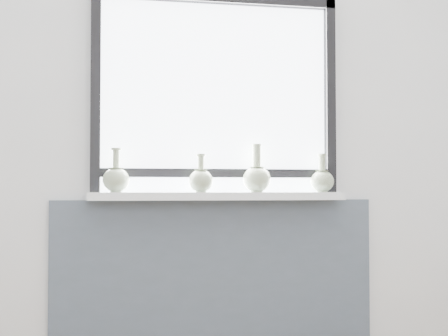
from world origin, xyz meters
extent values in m
cube|color=silver|center=(0.00, 1.81, 1.30)|extent=(3.60, 0.02, 2.60)
cube|color=#485365|center=(0.00, 1.78, 0.43)|extent=(1.70, 0.03, 0.86)
cube|color=white|center=(0.00, 1.71, 0.88)|extent=(1.32, 0.18, 0.04)
cube|color=black|center=(-0.62, 1.76, 1.43)|extent=(0.05, 0.06, 1.05)
cube|color=black|center=(0.62, 1.76, 1.43)|extent=(0.05, 0.06, 1.05)
cube|color=black|center=(0.00, 1.76, 1.00)|extent=(1.20, 0.05, 0.04)
cube|color=white|center=(0.00, 1.79, 1.40)|extent=(1.20, 0.01, 1.00)
cylinder|color=#9FB18D|center=(-0.52, 1.70, 0.90)|extent=(0.06, 0.06, 0.01)
ellipsoid|color=#9FB18D|center=(-0.52, 1.70, 0.96)|extent=(0.13, 0.13, 0.12)
cone|color=#9FB18D|center=(-0.52, 1.70, 1.01)|extent=(0.07, 0.07, 0.03)
cylinder|color=#9FB18D|center=(-0.52, 1.70, 1.06)|extent=(0.03, 0.03, 0.11)
cylinder|color=#9FB18D|center=(-0.52, 1.70, 1.12)|extent=(0.05, 0.05, 0.01)
cylinder|color=#9FB18D|center=(-0.10, 1.68, 0.90)|extent=(0.06, 0.06, 0.01)
ellipsoid|color=#9FB18D|center=(-0.10, 1.68, 0.96)|extent=(0.13, 0.13, 0.12)
cone|color=#9FB18D|center=(-0.10, 1.68, 1.00)|extent=(0.07, 0.07, 0.03)
cylinder|color=#9FB18D|center=(-0.10, 1.68, 1.04)|extent=(0.03, 0.03, 0.09)
cylinder|color=#9FB18D|center=(-0.10, 1.68, 1.09)|extent=(0.05, 0.05, 0.01)
cylinder|color=#9FB18D|center=(0.20, 1.71, 0.90)|extent=(0.07, 0.07, 0.01)
ellipsoid|color=#9FB18D|center=(0.20, 1.71, 0.97)|extent=(0.15, 0.15, 0.13)
cone|color=#9FB18D|center=(0.20, 1.71, 1.02)|extent=(0.08, 0.08, 0.03)
cylinder|color=#9FB18D|center=(0.20, 1.71, 1.08)|extent=(0.04, 0.04, 0.13)
cylinder|color=#9FB18D|center=(0.20, 1.71, 1.15)|extent=(0.05, 0.05, 0.01)
cylinder|color=#9FB18D|center=(0.56, 1.70, 0.90)|extent=(0.06, 0.06, 0.01)
ellipsoid|color=#9FB18D|center=(0.56, 1.70, 0.96)|extent=(0.12, 0.12, 0.11)
cone|color=#9FB18D|center=(0.56, 1.70, 1.00)|extent=(0.07, 0.07, 0.03)
cylinder|color=#9FB18D|center=(0.56, 1.70, 1.05)|extent=(0.03, 0.03, 0.10)
cylinder|color=#9FB18D|center=(0.56, 1.70, 1.10)|extent=(0.05, 0.05, 0.01)
camera|label=1|loc=(-0.56, -1.45, 0.91)|focal=50.00mm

